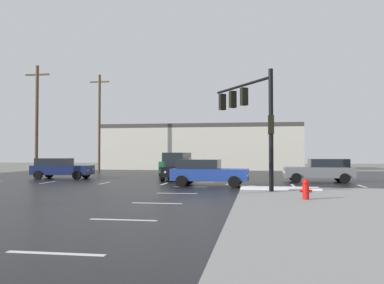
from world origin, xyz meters
name	(u,v)px	position (x,y,z in m)	size (l,w,h in m)	color
ground_plane	(195,185)	(0.00, 0.00, 0.00)	(120.00, 120.00, 0.00)	slate
road_asphalt	(195,184)	(0.00, 0.00, 0.01)	(44.00, 44.00, 0.02)	black
snow_strip_curbside	(280,188)	(5.00, -4.00, 0.17)	(4.00, 1.60, 0.06)	white
lane_markings	(212,186)	(1.20, -1.38, 0.02)	(36.15, 36.15, 0.01)	silver
traffic_signal_mast	(251,110)	(3.53, -3.95, 4.23)	(3.18, 4.83, 5.91)	black
fire_hydrant	(306,189)	(5.73, -8.82, 0.54)	(0.48, 0.26, 0.79)	red
strip_building_background	(202,147)	(-2.97, 25.94, 2.80)	(24.41, 8.00, 5.59)	beige
sedan_navy	(60,168)	(-11.16, 4.04, 0.85)	(4.60, 2.17, 1.58)	#141E47
sedan_grey	(321,170)	(8.11, 3.04, 0.85)	(4.55, 2.06, 1.58)	slate
sedan_black	(179,169)	(-1.80, 3.82, 0.85)	(2.22, 4.62, 1.58)	black
suv_green	(177,164)	(-3.02, 9.45, 1.09)	(2.37, 4.92, 2.03)	#195933
sedan_blue	(207,172)	(0.90, -1.29, 0.85)	(4.61, 2.21, 1.58)	navy
utility_pole_far	(37,118)	(-15.09, 7.35, 5.06)	(2.20, 0.28, 9.68)	brown
utility_pole_distant	(99,121)	(-13.40, 17.40, 5.61)	(2.20, 0.28, 10.78)	brown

